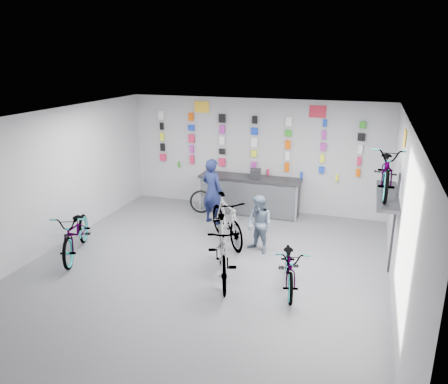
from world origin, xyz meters
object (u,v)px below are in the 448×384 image
(bike_left, at_px, (76,232))
(customer, at_px, (259,224))
(counter, at_px, (249,196))
(clerk, at_px, (212,191))
(bike_center, at_px, (222,250))
(bike_right, at_px, (290,265))
(bike_service, at_px, (227,220))

(bike_left, height_order, customer, customer)
(counter, distance_m, clerk, 1.25)
(bike_center, xyz_separation_m, clerk, (-1.18, 2.69, 0.24))
(bike_center, relative_size, customer, 1.56)
(bike_right, height_order, customer, customer)
(bike_service, height_order, customer, customer)
(bike_service, height_order, clerk, clerk)
(clerk, bearing_deg, counter, -105.06)
(counter, bearing_deg, bike_center, -82.57)
(bike_service, relative_size, customer, 1.46)
(bike_left, relative_size, bike_service, 1.06)
(bike_center, height_order, bike_service, bike_center)
(bike_service, bearing_deg, bike_center, -113.94)
(bike_left, bearing_deg, bike_right, -22.15)
(counter, relative_size, customer, 2.15)
(bike_left, height_order, clerk, clerk)
(counter, xyz_separation_m, clerk, (-0.70, -0.97, 0.34))
(bike_right, height_order, clerk, clerk)
(counter, bearing_deg, bike_right, -64.02)
(counter, height_order, customer, customer)
(bike_right, distance_m, clerk, 3.58)
(clerk, height_order, customer, clerk)
(counter, distance_m, bike_center, 3.69)
(bike_left, relative_size, bike_center, 0.99)
(bike_service, xyz_separation_m, customer, (0.81, -0.24, 0.08))
(bike_center, bearing_deg, bike_left, 158.12)
(bike_left, relative_size, clerk, 1.17)
(bike_right, xyz_separation_m, bike_service, (-1.71, 1.54, 0.11))
(clerk, bearing_deg, bike_center, 134.14)
(counter, bearing_deg, customer, -69.72)
(bike_right, distance_m, customer, 1.59)
(bike_left, xyz_separation_m, clerk, (2.09, 2.66, 0.32))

